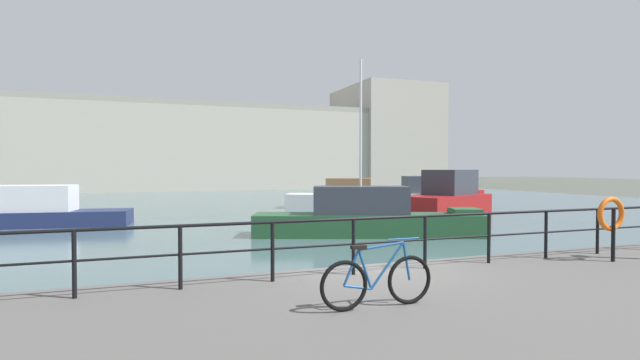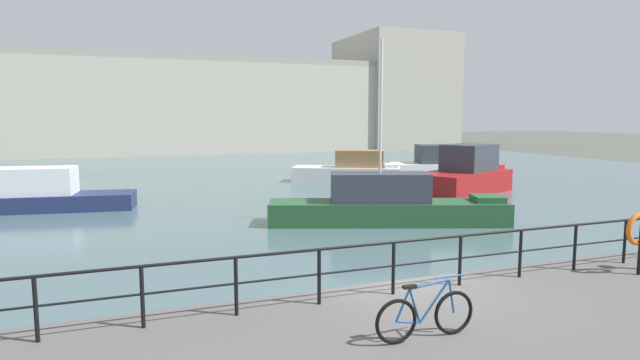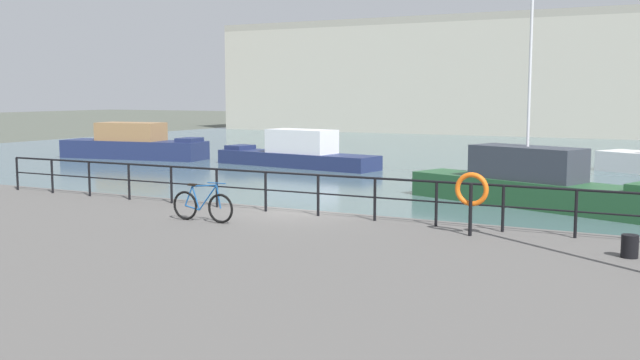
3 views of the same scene
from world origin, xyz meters
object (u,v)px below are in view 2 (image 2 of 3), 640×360
harbor_building (224,105)px  moored_white_yacht (465,175)px  parked_bicycle (425,315)px  moored_blue_motorboat (350,170)px  moored_cabin_cruiser (25,195)px  moored_harbor_tender (441,163)px  moored_green_narrowboat (387,205)px  life_ring_stand (639,231)px

harbor_building → moored_white_yacht: size_ratio=10.60×
harbor_building → parked_bicycle: (-7.85, -60.53, -4.62)m
moored_blue_motorboat → moored_cabin_cruiser: size_ratio=0.74×
moored_blue_motorboat → moored_cabin_cruiser: (-18.41, -4.48, -0.06)m
moored_white_yacht → moored_cabin_cruiser: 22.69m
harbor_building → moored_harbor_tender: harbor_building is taller
moored_cabin_cruiser → harbor_building: bearing=-104.0°
moored_green_narrowboat → moored_harbor_tender: 20.15m
moored_cabin_cruiser → life_ring_stand: life_ring_stand is taller
moored_blue_motorboat → moored_cabin_cruiser: bearing=-137.7°
parked_bicycle → moored_cabin_cruiser: bearing=113.1°
life_ring_stand → harbor_building: bearing=88.5°
moored_green_narrowboat → moored_cabin_cruiser: size_ratio=0.98×
harbor_building → life_ring_stand: bearing=-91.5°
moored_green_narrowboat → moored_cabin_cruiser: moored_green_narrowboat is taller
moored_harbor_tender → life_ring_stand: size_ratio=5.84×
moored_white_yacht → parked_bicycle: bearing=-152.1°
moored_green_narrowboat → parked_bicycle: size_ratio=5.46×
moored_white_yacht → moored_green_narrowboat: size_ratio=0.73×
moored_green_narrowboat → life_ring_stand: (0.73, -10.44, 1.02)m
moored_green_narrowboat → moored_blue_motorboat: size_ratio=1.33×
moored_blue_motorboat → parked_bicycle: size_ratio=4.10×
harbor_building → moored_green_narrowboat: (-2.30, -48.80, -5.05)m
moored_white_yacht → life_ring_stand: moored_white_yacht is taller
moored_green_narrowboat → parked_bicycle: (-5.56, -11.73, 0.43)m
moored_harbor_tender → moored_blue_motorboat: size_ratio=1.12×
parked_bicycle → harbor_building: bearing=82.5°
harbor_building → moored_white_yacht: (6.03, -42.54, -4.81)m
moored_white_yacht → life_ring_stand: size_ratio=5.07×
moored_cabin_cruiser → parked_bicycle: 22.02m
harbor_building → moored_harbor_tender: bearing=-72.3°
moored_white_yacht → parked_bicycle: moored_white_yacht is taller
moored_green_narrowboat → parked_bicycle: bearing=-95.1°
harbor_building → moored_blue_motorboat: bearing=-87.0°
moored_cabin_cruiser → life_ring_stand: size_ratio=7.05×
moored_green_narrowboat → moored_white_yacht: bearing=57.2°
moored_white_yacht → moored_blue_motorboat: size_ratio=0.98×
moored_green_narrowboat → moored_harbor_tender: (12.92, 15.46, 0.03)m
moored_blue_motorboat → parked_bicycle: moored_blue_motorboat is taller
harbor_building → moored_cabin_cruiser: harbor_building is taller
moored_green_narrowboat → life_ring_stand: moored_green_narrowboat is taller
parked_bicycle → moored_white_yacht: bearing=52.2°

